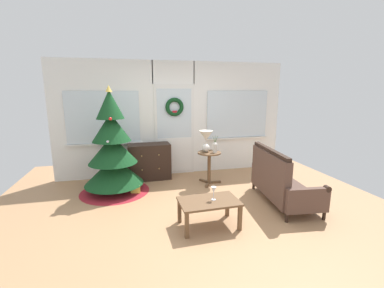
# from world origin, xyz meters

# --- Properties ---
(ground_plane) EXTENTS (6.76, 6.76, 0.00)m
(ground_plane) POSITION_xyz_m (0.00, 0.00, 0.00)
(ground_plane) COLOR #AD7F56
(back_wall_with_door) EXTENTS (5.20, 0.19, 2.55)m
(back_wall_with_door) POSITION_xyz_m (0.00, 2.08, 1.28)
(back_wall_with_door) COLOR white
(back_wall_with_door) RESTS_ON ground
(christmas_tree) EXTENTS (1.31, 1.31, 2.01)m
(christmas_tree) POSITION_xyz_m (-1.32, 1.20, 0.73)
(christmas_tree) COLOR #4C331E
(christmas_tree) RESTS_ON ground
(dresser_cabinet) EXTENTS (0.92, 0.47, 0.78)m
(dresser_cabinet) POSITION_xyz_m (-0.61, 1.79, 0.39)
(dresser_cabinet) COLOR black
(dresser_cabinet) RESTS_ON ground
(settee_sofa) EXTENTS (0.85, 1.54, 0.96)m
(settee_sofa) POSITION_xyz_m (1.47, 0.01, 0.38)
(settee_sofa) COLOR black
(settee_sofa) RESTS_ON ground
(side_table) EXTENTS (0.50, 0.48, 0.67)m
(side_table) POSITION_xyz_m (0.57, 1.18, 0.48)
(side_table) COLOR brown
(side_table) RESTS_ON ground
(table_lamp) EXTENTS (0.28, 0.28, 0.44)m
(table_lamp) POSITION_xyz_m (0.51, 1.22, 0.96)
(table_lamp) COLOR silver
(table_lamp) RESTS_ON side_table
(flower_vase) EXTENTS (0.11, 0.10, 0.35)m
(flower_vase) POSITION_xyz_m (0.67, 1.12, 0.79)
(flower_vase) COLOR beige
(flower_vase) RESTS_ON side_table
(coffee_table) EXTENTS (0.86, 0.55, 0.39)m
(coffee_table) POSITION_xyz_m (0.05, -0.47, 0.33)
(coffee_table) COLOR brown
(coffee_table) RESTS_ON ground
(wine_glass) EXTENTS (0.08, 0.08, 0.20)m
(wine_glass) POSITION_xyz_m (0.12, -0.47, 0.53)
(wine_glass) COLOR silver
(wine_glass) RESTS_ON coffee_table
(gift_box) EXTENTS (0.18, 0.16, 0.18)m
(gift_box) POSITION_xyz_m (-0.94, 1.01, 0.09)
(gift_box) COLOR #D8C64C
(gift_box) RESTS_ON ground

